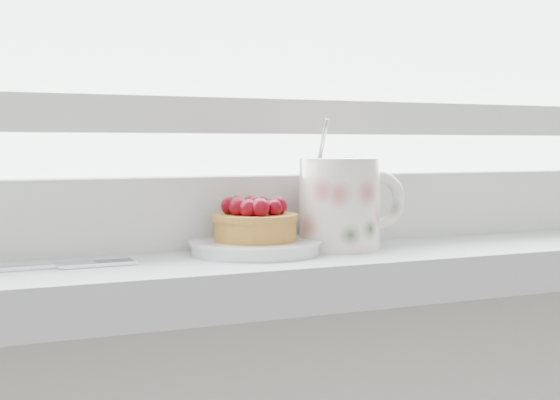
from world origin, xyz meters
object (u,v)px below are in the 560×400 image
raspberry_tart (255,221)px  floral_mug (342,202)px  fork (7,269)px  saucer (255,247)px

raspberry_tart → floral_mug: bearing=-2.9°
floral_mug → raspberry_tart: bearing=177.1°
floral_mug → fork: size_ratio=0.62×
floral_mug → fork: bearing=-178.3°
raspberry_tart → floral_mug: floral_mug is taller
raspberry_tart → saucer: bearing=-26.9°
saucer → floral_mug: 0.10m
raspberry_tart → fork: (-0.22, -0.01, -0.03)m
raspberry_tart → floral_mug: size_ratio=0.64×
floral_mug → fork: floral_mug is taller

